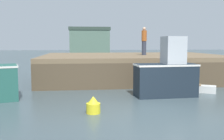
{
  "coord_description": "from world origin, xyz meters",
  "views": [
    {
      "loc": [
        -2.24,
        -8.83,
        2.43
      ],
      "look_at": [
        -0.69,
        4.98,
        0.98
      ],
      "focal_mm": 41.64,
      "sensor_mm": 36.0,
      "label": 1
    }
  ],
  "objects_px": {
    "rowboat": "(200,89)",
    "dockworker": "(144,41)",
    "fishing_boat_near_right": "(167,74)",
    "mooring_buoy_foreground": "(93,106)"
  },
  "relations": [
    {
      "from": "mooring_buoy_foreground",
      "to": "fishing_boat_near_right",
      "type": "bearing_deg",
      "value": 36.28
    },
    {
      "from": "dockworker",
      "to": "rowboat",
      "type": "bearing_deg",
      "value": -70.26
    },
    {
      "from": "fishing_boat_near_right",
      "to": "dockworker",
      "type": "distance_m",
      "value": 5.75
    },
    {
      "from": "fishing_boat_near_right",
      "to": "rowboat",
      "type": "bearing_deg",
      "value": 21.17
    },
    {
      "from": "fishing_boat_near_right",
      "to": "rowboat",
      "type": "xyz_separation_m",
      "value": [
        1.96,
        0.76,
        -0.85
      ]
    },
    {
      "from": "fishing_boat_near_right",
      "to": "mooring_buoy_foreground",
      "type": "relative_size",
      "value": 4.78
    },
    {
      "from": "rowboat",
      "to": "mooring_buoy_foreground",
      "type": "height_order",
      "value": "mooring_buoy_foreground"
    },
    {
      "from": "rowboat",
      "to": "dockworker",
      "type": "xyz_separation_m",
      "value": [
        -1.71,
        4.78,
        2.38
      ]
    },
    {
      "from": "rowboat",
      "to": "dockworker",
      "type": "distance_m",
      "value": 5.61
    },
    {
      "from": "rowboat",
      "to": "dockworker",
      "type": "height_order",
      "value": "dockworker"
    }
  ]
}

